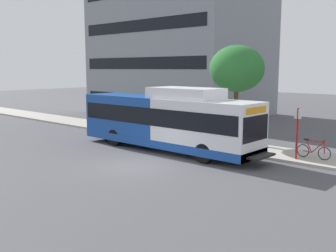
# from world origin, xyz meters

# --- Properties ---
(ground_plane) EXTENTS (120.00, 120.00, 0.00)m
(ground_plane) POSITION_xyz_m (0.00, 8.00, 0.00)
(ground_plane) COLOR #4C4C51
(sidewalk_curb) EXTENTS (3.00, 56.00, 0.14)m
(sidewalk_curb) POSITION_xyz_m (7.00, 6.00, 0.07)
(sidewalk_curb) COLOR #A8A399
(sidewalk_curb) RESTS_ON ground
(transit_bus) EXTENTS (2.58, 12.25, 3.65)m
(transit_bus) POSITION_xyz_m (3.84, 1.39, 1.70)
(transit_bus) COLOR white
(transit_bus) RESTS_ON ground
(bus_stop_sign_pole) EXTENTS (0.10, 0.36, 2.60)m
(bus_stop_sign_pole) POSITION_xyz_m (6.08, -5.42, 1.65)
(bus_stop_sign_pole) COLOR red
(bus_stop_sign_pole) RESTS_ON sidewalk_curb
(bicycle_parked) EXTENTS (0.52, 1.76, 1.02)m
(bicycle_parked) POSITION_xyz_m (6.80, -6.02, 0.56)
(bicycle_parked) COLOR black
(bicycle_parked) RESTS_ON sidewalk_curb
(street_tree_near_stop) EXTENTS (3.35, 3.35, 5.96)m
(street_tree_near_stop) POSITION_xyz_m (8.11, -0.53, 4.66)
(street_tree_near_stop) COLOR #4C3823
(street_tree_near_stop) RESTS_ON sidewalk_curb
(lattice_comm_tower) EXTENTS (1.10, 1.10, 33.62)m
(lattice_comm_tower) POSITION_xyz_m (23.01, 31.17, 11.32)
(lattice_comm_tower) COLOR #B7B7BC
(lattice_comm_tower) RESTS_ON ground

